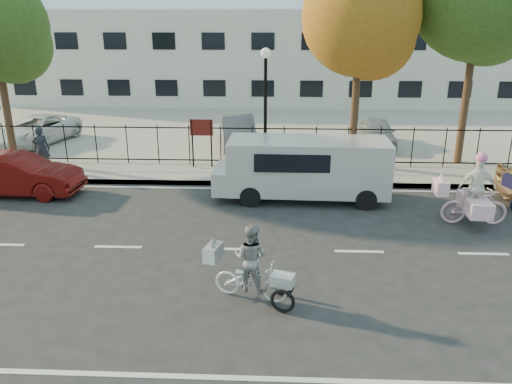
# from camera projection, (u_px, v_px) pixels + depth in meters

# --- Properties ---
(ground) EXTENTS (120.00, 120.00, 0.00)m
(ground) POSITION_uv_depth(u_px,v_px,m) (237.00, 249.00, 12.36)
(ground) COLOR #333334
(road_markings) EXTENTS (60.00, 9.52, 0.01)m
(road_markings) POSITION_uv_depth(u_px,v_px,m) (237.00, 249.00, 12.35)
(road_markings) COLOR silver
(road_markings) RESTS_ON ground
(curb) EXTENTS (60.00, 0.10, 0.15)m
(curb) POSITION_uv_depth(u_px,v_px,m) (249.00, 184.00, 17.10)
(curb) COLOR #A8A399
(curb) RESTS_ON ground
(sidewalk) EXTENTS (60.00, 2.20, 0.15)m
(sidewalk) POSITION_uv_depth(u_px,v_px,m) (251.00, 175.00, 18.09)
(sidewalk) COLOR #A8A399
(sidewalk) RESTS_ON ground
(parking_lot) EXTENTS (60.00, 15.60, 0.15)m
(parking_lot) POSITION_uv_depth(u_px,v_px,m) (260.00, 126.00, 26.50)
(parking_lot) COLOR #A8A399
(parking_lot) RESTS_ON ground
(iron_fence) EXTENTS (58.00, 0.06, 1.50)m
(iron_fence) POSITION_uv_depth(u_px,v_px,m) (252.00, 145.00, 18.86)
(iron_fence) COLOR black
(iron_fence) RESTS_ON sidewalk
(building) EXTENTS (34.00, 10.00, 6.00)m
(building) POSITION_uv_depth(u_px,v_px,m) (265.00, 56.00, 34.99)
(building) COLOR silver
(building) RESTS_ON ground
(lamppost) EXTENTS (0.36, 0.36, 4.33)m
(lamppost) POSITION_uv_depth(u_px,v_px,m) (265.00, 88.00, 17.75)
(lamppost) COLOR black
(lamppost) RESTS_ON sidewalk
(street_sign) EXTENTS (0.85, 0.06, 1.80)m
(street_sign) POSITION_uv_depth(u_px,v_px,m) (202.00, 134.00, 18.40)
(street_sign) COLOR black
(street_sign) RESTS_ON sidewalk
(zebra_trike) EXTENTS (1.88, 1.12, 1.61)m
(zebra_trike) POSITION_uv_depth(u_px,v_px,m) (251.00, 271.00, 10.00)
(zebra_trike) COLOR white
(zebra_trike) RESTS_ON ground
(unicorn_bike) EXTENTS (2.04, 1.42, 2.06)m
(unicorn_bike) POSITION_uv_depth(u_px,v_px,m) (474.00, 199.00, 13.64)
(unicorn_bike) COLOR #F8BCCC
(unicorn_bike) RESTS_ON ground
(white_van) EXTENTS (5.43, 1.98, 1.91)m
(white_van) POSITION_uv_depth(u_px,v_px,m) (305.00, 167.00, 15.53)
(white_van) COLOR silver
(white_van) RESTS_ON ground
(red_sedan) EXTENTS (4.12, 1.55, 1.34)m
(red_sedan) POSITION_uv_depth(u_px,v_px,m) (17.00, 175.00, 16.03)
(red_sedan) COLOR #5C0C0A
(red_sedan) RESTS_ON ground
(pedestrian) EXTENTS (0.64, 0.46, 1.63)m
(pedestrian) POSITION_uv_depth(u_px,v_px,m) (41.00, 149.00, 18.11)
(pedestrian) COLOR black
(pedestrian) RESTS_ON sidewalk
(lot_car_b) EXTENTS (2.91, 4.75, 1.23)m
(lot_car_b) POSITION_uv_depth(u_px,v_px,m) (37.00, 130.00, 22.22)
(lot_car_b) COLOR white
(lot_car_b) RESTS_ON parking_lot
(lot_car_c) EXTENTS (2.02, 4.20, 1.33)m
(lot_car_c) POSITION_uv_depth(u_px,v_px,m) (238.00, 132.00, 21.61)
(lot_car_c) COLOR #54555C
(lot_car_c) RESTS_ON parking_lot
(lot_car_d) EXTENTS (1.57, 3.55, 1.19)m
(lot_car_d) POSITION_uv_depth(u_px,v_px,m) (377.00, 132.00, 21.79)
(lot_car_d) COLOR #A0A4A8
(lot_car_d) RESTS_ON parking_lot
(tree_mid) EXTENTS (4.12, 4.12, 7.55)m
(tree_mid) POSITION_uv_depth(u_px,v_px,m) (364.00, 23.00, 17.42)
(tree_mid) COLOR #442D1D
(tree_mid) RESTS_ON ground
(tree_east) EXTENTS (4.69, 4.69, 8.60)m
(tree_east) POSITION_uv_depth(u_px,v_px,m) (483.00, 1.00, 17.62)
(tree_east) COLOR #442D1D
(tree_east) RESTS_ON ground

